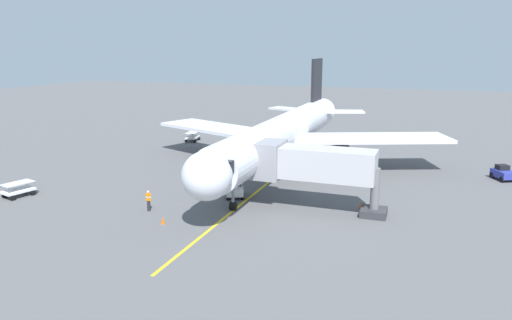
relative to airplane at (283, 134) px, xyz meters
The scene contains 13 objects.
ground_plane 4.57m from the airplane, 29.31° to the right, with size 220.00×220.00×0.00m, color #565659.
apron_lead_in_line 7.44m from the airplane, 89.96° to the left, with size 0.24×40.00×0.01m, color yellow.
airplane is the anchor object (origin of this frame).
jet_bridge 12.50m from the airplane, 114.57° to the left, with size 11.42×3.24×5.40m.
ground_crew_marshaller 17.78m from the airplane, 67.80° to the left, with size 0.46×0.37×1.71m.
ground_crew_wing_walker 8.38m from the airplane, 63.63° to the left, with size 0.47×0.41×1.71m.
baggage_cart_near_nose 20.74m from the airplane, 35.61° to the right, with size 1.85×2.77×1.27m.
tug_portside 22.50m from the airplane, behind, with size 2.38×2.73×1.50m.
tug_starboard_side 10.97m from the airplane, 82.33° to the left, with size 2.27×2.70×1.50m.
baggage_cart_rear_apron 25.96m from the airplane, 40.30° to the left, with size 2.13×2.88×1.27m.
safety_cone_nose_left 19.26m from the airplane, 77.65° to the left, with size 0.32×0.32×0.55m, color #F2590F.
safety_cone_nose_right 14.29m from the airplane, 134.42° to the left, with size 0.32×0.32×0.55m, color #F2590F.
safety_cone_wing_port 9.69m from the airplane, 69.14° to the left, with size 0.32×0.32×0.55m, color #F2590F.
Camera 1 is at (-15.92, 49.99, 13.09)m, focal length 34.13 mm.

